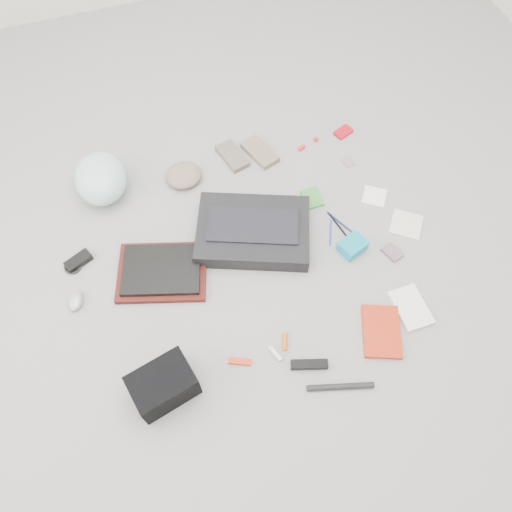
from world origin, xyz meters
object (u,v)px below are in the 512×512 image
object	(u,v)px
messenger_bag	(253,231)
bike_helmet	(101,178)
book_red	(381,332)
accordion_wallet	(352,246)
laptop	(161,269)
camera_bag	(163,385)

from	to	relation	value
messenger_bag	bike_helmet	distance (m)	0.75
bike_helmet	book_red	xyz separation A→B (m)	(0.93, -1.08, -0.08)
bike_helmet	accordion_wallet	xyz separation A→B (m)	(0.98, -0.68, -0.06)
laptop	accordion_wallet	distance (m)	0.84
camera_bag	laptop	bearing A→B (deg)	65.01
camera_bag	book_red	distance (m)	0.88
camera_bag	accordion_wallet	bearing A→B (deg)	7.31
bike_helmet	accordion_wallet	size ratio (longest dim) A/B	2.68
laptop	accordion_wallet	xyz separation A→B (m)	(0.83, -0.15, -0.01)
messenger_bag	book_red	bearing A→B (deg)	-38.78
camera_bag	accordion_wallet	distance (m)	0.99
messenger_bag	accordion_wallet	distance (m)	0.44
bike_helmet	accordion_wallet	bearing A→B (deg)	-29.58
messenger_bag	accordion_wallet	world-z (taller)	messenger_bag
messenger_bag	bike_helmet	bearing A→B (deg)	162.59
accordion_wallet	book_red	bearing A→B (deg)	-117.10
camera_bag	book_red	size ratio (longest dim) A/B	1.03
laptop	camera_bag	world-z (taller)	camera_bag
messenger_bag	bike_helmet	size ratio (longest dim) A/B	1.67
messenger_bag	laptop	world-z (taller)	messenger_bag
camera_bag	accordion_wallet	size ratio (longest dim) A/B	2.07
accordion_wallet	messenger_bag	bearing A→B (deg)	132.35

